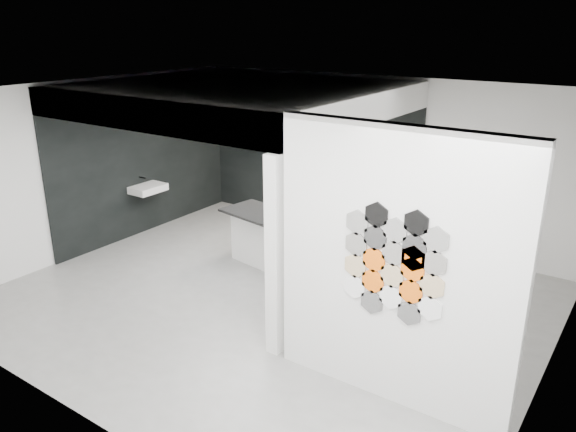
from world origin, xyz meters
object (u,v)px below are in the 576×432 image
at_px(partition_panel, 394,270).
at_px(kettle, 362,160).
at_px(bottle_dark, 293,149).
at_px(utensil_cup, 286,149).
at_px(wall_basin, 148,189).
at_px(kitchen_island, 274,240).
at_px(glass_vase, 377,161).
at_px(stockpot, 253,142).
at_px(glass_bowl, 377,163).

relative_size(partition_panel, kettle, 16.97).
height_order(bottle_dark, utensil_cup, bottle_dark).
bearing_deg(bottle_dark, wall_basin, -129.26).
bearing_deg(kitchen_island, glass_vase, 78.54).
relative_size(partition_panel, stockpot, 12.69).
height_order(glass_bowl, bottle_dark, bottle_dark).
height_order(stockpot, utensil_cup, stockpot).
relative_size(kettle, utensil_cup, 1.52).
xyz_separation_m(kitchen_island, utensil_cup, (-1.14, 1.94, 0.93)).
distance_m(wall_basin, glass_bowl, 4.00).
relative_size(kettle, bottle_dark, 1.11).
bearing_deg(bottle_dark, stockpot, 180.00).
xyz_separation_m(wall_basin, bottle_dark, (1.69, 2.07, 0.54)).
distance_m(kitchen_island, utensil_cup, 2.44).
distance_m(partition_panel, bottle_dark, 5.40).
relative_size(kitchen_island, stockpot, 7.80).
height_order(partition_panel, wall_basin, partition_panel).
bearing_deg(glass_vase, utensil_cup, 180.00).
bearing_deg(wall_basin, kettle, 33.56).
height_order(kettle, bottle_dark, bottle_dark).
bearing_deg(glass_bowl, glass_vase, 0.00).
xyz_separation_m(glass_vase, bottle_dark, (-1.70, 0.00, -0.00)).
bearing_deg(wall_basin, utensil_cup, 53.80).
distance_m(kitchen_island, bottle_dark, 2.37).
bearing_deg(partition_panel, bottle_dark, 134.34).
distance_m(partition_panel, glass_bowl, 4.39).
bearing_deg(kettle, stockpot, 162.01).
distance_m(glass_bowl, utensil_cup, 1.88).
height_order(kitchen_island, stockpot, stockpot).
xyz_separation_m(kitchen_island, kettle, (0.46, 1.94, 0.95)).
bearing_deg(stockpot, bottle_dark, 0.00).
bearing_deg(kitchen_island, bottle_dark, 125.71).
height_order(glass_vase, utensil_cup, glass_vase).
xyz_separation_m(kitchen_island, glass_vase, (0.74, 1.94, 0.95)).
xyz_separation_m(kitchen_island, bottle_dark, (-0.96, 1.94, 0.95)).
distance_m(glass_bowl, bottle_dark, 1.70).
relative_size(kitchen_island, glass_bowl, 12.65).
bearing_deg(bottle_dark, partition_panel, -45.66).
distance_m(stockpot, utensil_cup, 0.77).
bearing_deg(partition_panel, wall_basin, 161.77).
distance_m(wall_basin, utensil_cup, 2.61).
bearing_deg(kitchen_island, stockpot, 143.82).
distance_m(partition_panel, wall_basin, 5.78).
bearing_deg(kitchen_island, kettle, 85.98).
height_order(partition_panel, utensil_cup, partition_panel).
height_order(partition_panel, glass_bowl, partition_panel).
bearing_deg(stockpot, utensil_cup, 0.00).
distance_m(partition_panel, kettle, 4.52).
bearing_deg(kitchen_island, wall_basin, -167.97).
distance_m(partition_panel, utensil_cup, 5.53).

